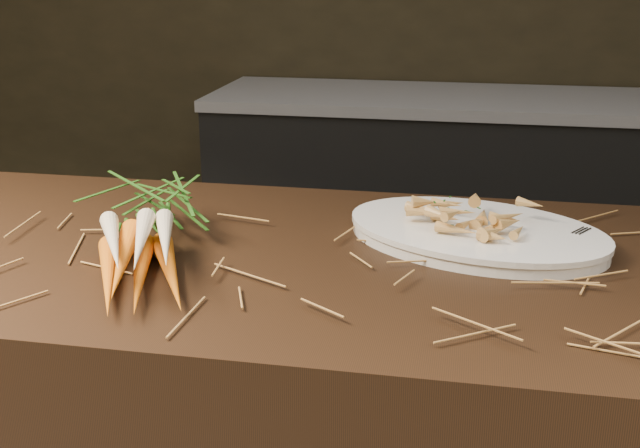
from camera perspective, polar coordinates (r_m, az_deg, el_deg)
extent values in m
cube|color=black|center=(3.14, 9.30, 1.09)|extent=(1.80, 0.60, 0.80)
cube|color=#99999E|center=(3.04, 9.71, 8.66)|extent=(1.82, 0.62, 0.04)
cone|color=orange|center=(1.12, -14.80, -3.68)|extent=(0.14, 0.25, 0.03)
cone|color=orange|center=(1.12, -12.69, -3.57)|extent=(0.12, 0.25, 0.03)
cone|color=orange|center=(1.12, -10.58, -3.46)|extent=(0.14, 0.24, 0.03)
cone|color=orange|center=(1.10, -13.85, -2.53)|extent=(0.11, 0.25, 0.03)
cone|color=beige|center=(1.11, -14.49, -1.28)|extent=(0.14, 0.22, 0.04)
cone|color=beige|center=(1.10, -12.63, -1.17)|extent=(0.10, 0.24, 0.04)
cone|color=beige|center=(1.11, -10.95, -1.08)|extent=(0.12, 0.23, 0.04)
ellipsoid|color=#2B721A|center=(1.32, -12.44, 1.20)|extent=(0.22, 0.26, 0.08)
cube|color=silver|center=(1.22, 17.15, -1.64)|extent=(0.10, 0.14, 0.00)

